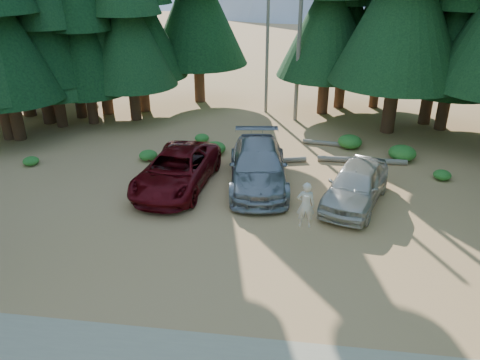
# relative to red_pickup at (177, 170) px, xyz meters

# --- Properties ---
(ground) EXTENTS (160.00, 160.00, 0.00)m
(ground) POSITION_rel_red_pickup_xyz_m (4.19, -4.06, -0.83)
(ground) COLOR tan
(ground) RESTS_ON ground
(forest_belt_north) EXTENTS (36.00, 7.00, 22.00)m
(forest_belt_north) POSITION_rel_red_pickup_xyz_m (4.19, 10.94, -0.83)
(forest_belt_north) COLOR black
(forest_belt_north) RESTS_ON ground
(snag_front) EXTENTS (0.24, 0.24, 12.00)m
(snag_front) POSITION_rel_red_pickup_xyz_m (4.99, 10.44, 5.17)
(snag_front) COLOR #72695B
(snag_front) RESTS_ON ground
(snag_back) EXTENTS (0.20, 0.20, 10.00)m
(snag_back) POSITION_rel_red_pickup_xyz_m (2.99, 11.94, 4.17)
(snag_back) COLOR #72695B
(snag_back) RESTS_ON ground
(red_pickup) EXTENTS (3.25, 6.19, 1.66)m
(red_pickup) POSITION_rel_red_pickup_xyz_m (0.00, 0.00, 0.00)
(red_pickup) COLOR #5B070C
(red_pickup) RESTS_ON ground
(silver_minivan_center) EXTENTS (3.28, 6.49, 1.81)m
(silver_minivan_center) POSITION_rel_red_pickup_xyz_m (3.56, 0.75, 0.07)
(silver_minivan_center) COLOR gray
(silver_minivan_center) RESTS_ON ground
(silver_minivan_right) EXTENTS (3.56, 5.39, 1.71)m
(silver_minivan_right) POSITION_rel_red_pickup_xyz_m (7.76, -0.53, 0.02)
(silver_minivan_right) COLOR beige
(silver_minivan_right) RESTS_ON ground
(frisbee_player) EXTENTS (0.65, 0.45, 1.74)m
(frisbee_player) POSITION_rel_red_pickup_xyz_m (5.67, -3.80, 0.68)
(frisbee_player) COLOR beige
(frisbee_player) RESTS_ON ground
(log_left) EXTENTS (3.59, 1.21, 0.26)m
(log_left) POSITION_rel_red_pickup_xyz_m (3.96, 3.22, -0.70)
(log_left) COLOR #72695B
(log_left) RESTS_ON ground
(log_mid) EXTENTS (3.00, 0.63, 0.25)m
(log_mid) POSITION_rel_red_pickup_xyz_m (7.03, 6.10, -0.71)
(log_mid) COLOR #72695B
(log_mid) RESTS_ON ground
(log_right) EXTENTS (4.42, 0.30, 0.28)m
(log_right) POSITION_rel_red_pickup_xyz_m (8.52, 3.88, -0.69)
(log_right) COLOR #72695B
(log_right) RESTS_ON ground
(shrub_far_left) EXTENTS (0.92, 0.92, 0.51)m
(shrub_far_left) POSITION_rel_red_pickup_xyz_m (-2.27, 2.84, -0.58)
(shrub_far_left) COLOR #1F6920
(shrub_far_left) RESTS_ON ground
(shrub_left) EXTENTS (0.80, 0.80, 0.44)m
(shrub_left) POSITION_rel_red_pickup_xyz_m (-0.10, 5.79, -0.61)
(shrub_left) COLOR #1F6920
(shrub_left) RESTS_ON ground
(shrub_center_left) EXTENTS (1.14, 1.14, 0.63)m
(shrub_center_left) POSITION_rel_red_pickup_xyz_m (0.95, 4.14, -0.52)
(shrub_center_left) COLOR #1F6920
(shrub_center_left) RESTS_ON ground
(shrub_center_right) EXTENTS (1.13, 1.13, 0.62)m
(shrub_center_right) POSITION_rel_red_pickup_xyz_m (3.59, 3.29, -0.52)
(shrub_center_right) COLOR #1F6920
(shrub_center_right) RESTS_ON ground
(shrub_right) EXTENTS (1.28, 1.28, 0.70)m
(shrub_right) POSITION_rel_red_pickup_xyz_m (8.06, 5.94, -0.48)
(shrub_right) COLOR #1F6920
(shrub_right) RESTS_ON ground
(shrub_far_right) EXTENTS (1.37, 1.37, 0.75)m
(shrub_far_right) POSITION_rel_red_pickup_xyz_m (10.57, 4.56, -0.45)
(shrub_far_right) COLOR #1F6920
(shrub_far_right) RESTS_ON ground
(shrub_edge_west) EXTENTS (0.77, 0.77, 0.43)m
(shrub_edge_west) POSITION_rel_red_pickup_xyz_m (-7.86, 1.44, -0.62)
(shrub_edge_west) COLOR #1F6920
(shrub_edge_west) RESTS_ON ground
(shrub_edge_east) EXTENTS (0.81, 0.81, 0.44)m
(shrub_edge_east) POSITION_rel_red_pickup_xyz_m (12.02, 2.39, -0.61)
(shrub_edge_east) COLOR #1F6920
(shrub_edge_east) RESTS_ON ground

